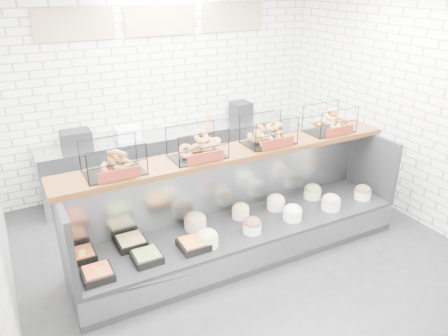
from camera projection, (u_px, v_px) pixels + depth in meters
ground at (255, 266)px, 5.06m from camera, size 5.50×5.50×0.00m
room_shell at (231, 79)px, 4.72m from camera, size 5.02×5.51×3.01m
display_case at (240, 228)px, 5.21m from camera, size 4.00×0.90×1.20m
bagel_shelf at (234, 141)px, 4.93m from camera, size 4.10×0.50×0.40m
prep_counter at (174, 158)px, 6.84m from camera, size 4.00×0.60×1.20m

